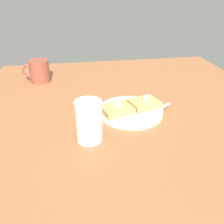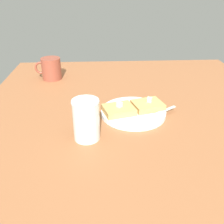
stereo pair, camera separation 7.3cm
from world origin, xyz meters
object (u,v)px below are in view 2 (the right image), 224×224
(syrup_jar, at_px, (86,121))
(coffee_mug, at_px, (51,69))
(fork, at_px, (155,114))
(plate, at_px, (133,112))

(syrup_jar, height_order, coffee_mug, syrup_jar)
(fork, bearing_deg, coffee_mug, -44.94)
(syrup_jar, bearing_deg, coffee_mug, -70.18)
(plate, height_order, coffee_mug, coffee_mug)
(syrup_jar, bearing_deg, fork, -155.85)
(fork, xyz_separation_m, coffee_mug, (0.38, -0.38, 0.03))
(fork, relative_size, coffee_mug, 1.25)
(coffee_mug, bearing_deg, fork, 135.06)
(fork, relative_size, syrup_jar, 1.22)
(plate, height_order, fork, fork)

